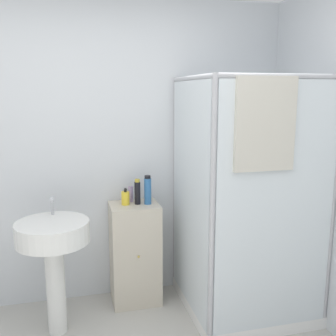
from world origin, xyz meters
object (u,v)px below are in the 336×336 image
object	(u,v)px
soap_dispenser	(125,198)
shampoo_bottle_tall_black	(137,192)
lotion_bottle_white	(131,194)
sink	(53,246)
shampoo_bottle_blue	(148,190)

from	to	relation	value
soap_dispenser	shampoo_bottle_tall_black	bearing A→B (deg)	-3.90
shampoo_bottle_tall_black	soap_dispenser	bearing A→B (deg)	176.10
soap_dispenser	lotion_bottle_white	bearing A→B (deg)	54.53
sink	soap_dispenser	distance (m)	0.69
sink	shampoo_bottle_tall_black	world-z (taller)	shampoo_bottle_tall_black
soap_dispenser	shampoo_bottle_blue	xyz separation A→B (m)	(0.18, -0.02, 0.06)
shampoo_bottle_tall_black	lotion_bottle_white	size ratio (longest dim) A/B	1.28
sink	soap_dispenser	bearing A→B (deg)	28.78
soap_dispenser	shampoo_bottle_blue	world-z (taller)	shampoo_bottle_blue
lotion_bottle_white	shampoo_bottle_tall_black	bearing A→B (deg)	-63.32
sink	lotion_bottle_white	xyz separation A→B (m)	(0.62, 0.39, 0.25)
sink	shampoo_bottle_tall_black	distance (m)	0.78
shampoo_bottle_blue	lotion_bottle_white	size ratio (longest dim) A/B	1.46
soap_dispenser	lotion_bottle_white	size ratio (longest dim) A/B	0.86
shampoo_bottle_tall_black	shampoo_bottle_blue	world-z (taller)	shampoo_bottle_blue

